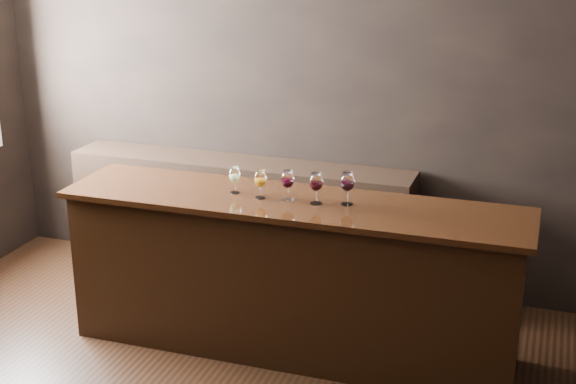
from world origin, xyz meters
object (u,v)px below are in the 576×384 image
(glass_white, at_px, (235,175))
(glass_red_c, at_px, (347,183))
(glass_amber, at_px, (260,179))
(back_bar_shelf, at_px, (240,221))
(bar_counter, at_px, (292,279))
(glass_red_a, at_px, (288,180))
(glass_red_b, at_px, (316,183))

(glass_white, relative_size, glass_red_c, 0.84)
(glass_amber, height_order, glass_red_c, glass_red_c)
(back_bar_shelf, bearing_deg, bar_counter, -50.97)
(glass_white, distance_m, glass_red_c, 0.73)
(back_bar_shelf, height_order, glass_red_a, glass_red_a)
(glass_white, xyz_separation_m, glass_red_c, (0.73, 0.02, 0.02))
(back_bar_shelf, bearing_deg, glass_red_b, -45.78)
(back_bar_shelf, bearing_deg, glass_white, -68.92)
(bar_counter, xyz_separation_m, glass_red_a, (-0.03, -0.01, 0.67))
(glass_amber, bearing_deg, glass_red_c, 6.46)
(back_bar_shelf, distance_m, glass_red_a, 1.34)
(glass_amber, height_order, glass_red_a, glass_red_a)
(glass_red_b, bearing_deg, glass_white, 177.26)
(glass_white, height_order, glass_red_c, glass_red_c)
(back_bar_shelf, distance_m, glass_white, 1.16)
(bar_counter, relative_size, glass_red_c, 13.81)
(bar_counter, distance_m, glass_amber, 0.69)
(bar_counter, relative_size, glass_amber, 15.79)
(bar_counter, relative_size, back_bar_shelf, 1.07)
(bar_counter, distance_m, glass_red_b, 0.69)
(glass_white, bearing_deg, bar_counter, -2.27)
(glass_white, distance_m, glass_amber, 0.19)
(back_bar_shelf, height_order, glass_amber, glass_amber)
(bar_counter, height_order, glass_red_a, glass_red_a)
(bar_counter, distance_m, glass_red_c, 0.76)
(glass_red_b, distance_m, glass_red_c, 0.19)
(bar_counter, distance_m, glass_red_a, 0.67)
(glass_red_b, height_order, glass_red_c, glass_red_c)
(glass_red_c, bearing_deg, glass_red_a, -173.16)
(glass_white, distance_m, glass_red_a, 0.36)
(glass_red_b, bearing_deg, glass_red_a, 178.55)
(glass_amber, distance_m, glass_red_a, 0.17)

